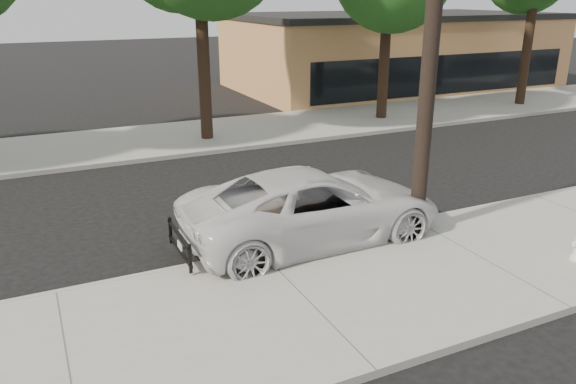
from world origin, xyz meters
The scene contains 8 objects.
ground centered at (0.00, 0.00, 0.00)m, with size 120.00×120.00×0.00m, color black.
near_sidewalk centered at (0.00, -4.30, 0.07)m, with size 90.00×4.40×0.15m, color gray.
far_sidewalk centered at (0.00, 8.50, 0.07)m, with size 90.00×5.00×0.15m, color gray.
curb_near centered at (0.00, -2.10, 0.07)m, with size 90.00×0.12×0.16m, color #9E9B93.
building_main centered at (16.00, 16.00, 2.00)m, with size 18.00×10.00×4.00m, color #BA7E4D.
utility_pole centered at (3.60, -2.70, 4.70)m, with size 1.40×0.34×9.00m.
police_cruiser centered at (1.43, -1.80, 0.82)m, with size 2.71×5.87×1.63m, color silver.
traffic_cone centered at (1.52, -2.50, 0.48)m, with size 0.45×0.45×0.68m.
Camera 1 is at (-4.03, -12.05, 5.26)m, focal length 35.00 mm.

